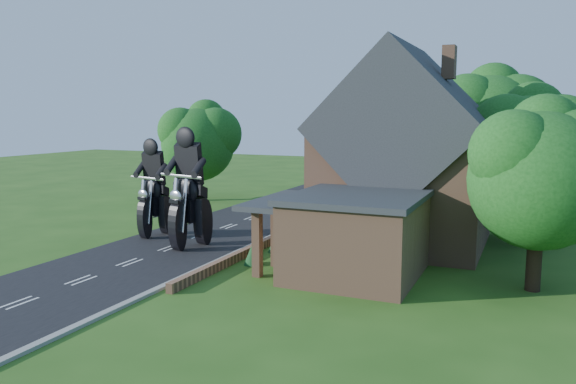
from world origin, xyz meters
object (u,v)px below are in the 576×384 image
at_px(motorcycle_lead, 191,230).
at_px(motorcycle_follow, 156,222).
at_px(annex, 353,234).
at_px(garden_wall, 287,233).
at_px(house, 405,160).

relative_size(motorcycle_lead, motorcycle_follow, 1.13).
xyz_separation_m(annex, motorcycle_follow, (-12.18, 2.82, -0.96)).
xyz_separation_m(garden_wall, annex, (5.57, -5.80, 1.57)).
relative_size(garden_wall, annex, 3.12).
relative_size(annex, motorcycle_lead, 3.60).
distance_m(garden_wall, annex, 8.19).
bearing_deg(house, motorcycle_lead, -150.30).
bearing_deg(annex, garden_wall, 133.84).
xyz_separation_m(motorcycle_lead, motorcycle_follow, (-3.26, 1.47, -0.10)).
height_order(motorcycle_lead, motorcycle_follow, motorcycle_lead).
xyz_separation_m(annex, motorcycle_lead, (-8.93, 1.35, -0.86)).
bearing_deg(annex, motorcycle_follow, 166.97).
xyz_separation_m(house, motorcycle_follow, (-12.81, -3.98, -3.53)).
relative_size(house, motorcycle_follow, 5.90).
height_order(garden_wall, house, house).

